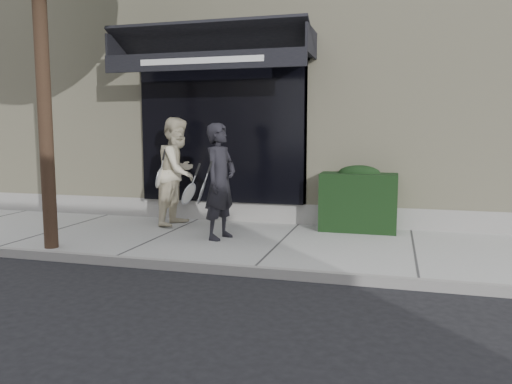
% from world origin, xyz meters
% --- Properties ---
extents(ground, '(80.00, 80.00, 0.00)m').
position_xyz_m(ground, '(0.00, 0.00, 0.00)').
color(ground, black).
rests_on(ground, ground).
extents(sidewalk, '(20.00, 3.00, 0.12)m').
position_xyz_m(sidewalk, '(0.00, 0.00, 0.06)').
color(sidewalk, '#989993').
rests_on(sidewalk, ground).
extents(curb, '(20.00, 0.10, 0.14)m').
position_xyz_m(curb, '(0.00, -1.55, 0.07)').
color(curb, gray).
rests_on(curb, ground).
extents(building_facade, '(14.30, 8.04, 5.64)m').
position_xyz_m(building_facade, '(-0.01, 4.96, 2.74)').
color(building_facade, beige).
rests_on(building_facade, ground).
extents(hedge, '(1.30, 0.70, 1.14)m').
position_xyz_m(hedge, '(1.10, 1.25, 0.66)').
color(hedge, black).
rests_on(hedge, sidewalk).
extents(pedestrian_front, '(0.77, 0.95, 1.85)m').
position_xyz_m(pedestrian_front, '(-0.99, -0.04, 1.04)').
color(pedestrian_front, black).
rests_on(pedestrian_front, sidewalk).
extents(pedestrian_back, '(0.82, 1.01, 1.97)m').
position_xyz_m(pedestrian_back, '(-2.14, 0.91, 1.10)').
color(pedestrian_back, beige).
rests_on(pedestrian_back, sidewalk).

